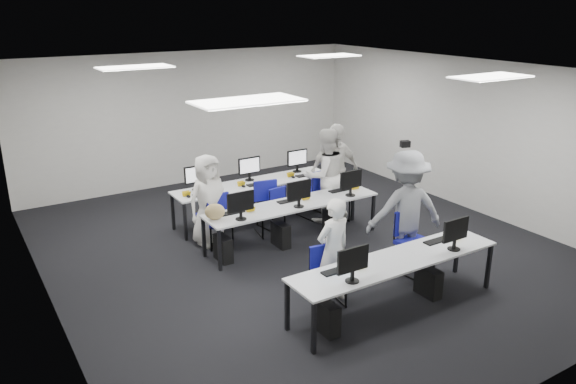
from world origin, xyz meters
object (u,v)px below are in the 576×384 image
student_1 (325,175)px  student_3 (334,171)px  chair_4 (333,208)px  desk_mid (293,206)px  chair_2 (221,231)px  desk_front (396,263)px  chair_5 (213,225)px  chair_6 (272,214)px  chair_3 (269,217)px  student_2 (208,200)px  chair_0 (327,287)px  photographer (406,210)px  chair_1 (413,253)px  student_0 (333,251)px  chair_7 (314,201)px

student_1 → student_3: size_ratio=0.98×
chair_4 → student_3: student_3 is taller
desk_mid → student_1: student_1 is taller
chair_2 → student_1: 2.31m
desk_front → chair_2: (-1.12, 3.16, -0.42)m
chair_5 → chair_6: bearing=-4.8°
chair_3 → student_2: size_ratio=0.59×
chair_6 → student_3: (1.32, -0.15, 0.67)m
chair_0 → photographer: (1.73, 0.34, 0.69)m
chair_1 → chair_6: (-0.93, 2.77, -0.05)m
chair_2 → desk_front: bearing=-49.3°
desk_front → chair_5: 3.64m
chair_0 → chair_6: chair_0 is taller
chair_3 → photographer: photographer is taller
chair_6 → student_2: 1.41m
chair_0 → chair_1: size_ratio=0.84×
chair_2 → chair_5: (-0.02, 0.27, 0.03)m
chair_6 → student_2: size_ratio=0.51×
desk_mid → student_3: student_3 is taller
desk_front → chair_0: size_ratio=3.89×
chair_5 → photographer: photographer is taller
student_0 → student_2: size_ratio=0.96×
student_3 → chair_1: bearing=-96.8°
photographer → chair_5: bearing=-30.4°
chair_0 → student_3: size_ratio=0.45×
student_0 → photographer: photographer is taller
chair_2 → photographer: (2.13, -2.24, 0.69)m
chair_4 → chair_0: bearing=-143.8°
chair_2 → chair_3: chair_3 is taller
chair_1 → chair_7: chair_7 is taller
chair_1 → chair_6: chair_1 is taller
chair_2 → chair_5: 0.27m
chair_7 → student_0: student_0 is taller
chair_1 → student_3: 2.72m
chair_5 → student_2: bearing=-150.3°
chair_3 → chair_5: bearing=178.9°
chair_1 → desk_mid: bearing=109.8°
chair_2 → student_2: 0.59m
chair_7 → student_2: 2.33m
student_2 → photographer: bearing=-57.7°
chair_2 → student_0: bearing=-57.5°
chair_4 → student_0: 3.07m
desk_mid → chair_7: bearing=40.1°
chair_7 → photographer: size_ratio=0.52×
student_0 → chair_1: bearing=176.7°
desk_mid → student_0: bearing=-107.1°
desk_front → student_0: student_0 is taller
student_0 → student_3: 3.35m
chair_1 → chair_4: bearing=77.5°
desk_mid → chair_5: chair_5 is taller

